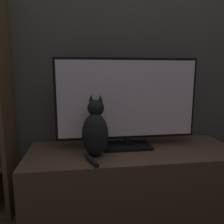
% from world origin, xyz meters
% --- Properties ---
extents(wall_back, '(4.80, 0.05, 2.60)m').
position_xyz_m(wall_back, '(0.00, 1.22, 1.30)').
color(wall_back, '#47423D').
rests_on(wall_back, ground_plane).
extents(tv_stand, '(1.48, 0.55, 0.49)m').
position_xyz_m(tv_stand, '(0.00, 0.90, 0.25)').
color(tv_stand, brown).
rests_on(tv_stand, ground_plane).
extents(tv, '(1.01, 0.21, 0.64)m').
position_xyz_m(tv, '(-0.03, 0.97, 0.82)').
color(tv, black).
rests_on(tv, tv_stand).
extents(cat, '(0.21, 0.29, 0.40)m').
position_xyz_m(cat, '(-0.27, 0.83, 0.66)').
color(cat, black).
rests_on(cat, tv_stand).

